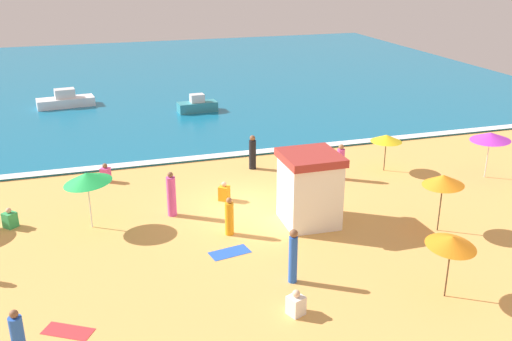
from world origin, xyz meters
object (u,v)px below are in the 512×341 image
beachgoer_5 (18,341)px  beachgoer_10 (229,217)px  beachgoer_9 (296,304)px  beachgoer_8 (340,163)px  beach_umbrella_0 (490,136)px  beachgoer_11 (171,195)px  beachgoer_4 (293,256)px  beachgoer_2 (106,174)px  beach_umbrella_4 (452,242)px  small_boat_1 (66,101)px  beachgoer_3 (224,192)px  beach_umbrella_5 (87,178)px  beachgoer_6 (10,219)px  beachgoer_0 (253,153)px  small_boat_0 (197,106)px  beach_umbrella_2 (443,180)px  lifeguard_cabana (309,188)px  beach_umbrella_3 (386,138)px

beachgoer_5 → beachgoer_10: size_ratio=1.14×
beachgoer_9 → beachgoer_10: 5.69m
beachgoer_5 → beachgoer_8: same height
beach_umbrella_0 → beachgoer_11: (-15.10, 0.18, -1.17)m
beachgoer_4 → beachgoer_2: bearing=115.8°
beach_umbrella_4 → small_boat_1: size_ratio=0.55×
beach_umbrella_0 → beachgoer_3: bearing=175.3°
beach_umbrella_4 → beachgoer_9: size_ratio=2.63×
beach_umbrella_5 → beachgoer_11: 3.42m
beachgoer_6 → beachgoer_8: 14.62m
beachgoer_0 → small_boat_1: bearing=119.9°
beachgoer_9 → small_boat_0: bearing=85.3°
small_boat_1 → beachgoer_9: bearing=-76.8°
beachgoer_10 → beachgoer_11: size_ratio=0.80×
beachgoer_0 → beachgoer_4: size_ratio=0.91×
beachgoer_9 → small_boat_1: bearing=103.2°
beach_umbrella_0 → beachgoer_0: (-10.35, 4.46, -1.23)m
small_boat_1 → beachgoer_0: bearing=-60.1°
beach_umbrella_2 → small_boat_1: 27.90m
beach_umbrella_5 → beachgoer_2: size_ratio=2.62×
beachgoer_2 → beachgoer_4: bearing=-64.2°
lifeguard_cabana → beachgoer_0: (-0.35, 6.55, -0.65)m
beachgoer_8 → beach_umbrella_3: bearing=8.8°
lifeguard_cabana → beachgoer_2: bearing=137.2°
beach_umbrella_2 → beach_umbrella_4: 4.73m
lifeguard_cabana → beachgoer_0: bearing=93.0°
beachgoer_2 → beachgoer_3: 6.10m
beach_umbrella_5 → lifeguard_cabana: bearing=-14.3°
beachgoer_4 → beachgoer_11: 6.92m
beachgoer_8 → small_boat_0: bearing=105.9°
beachgoer_0 → beachgoer_3: beachgoer_0 is taller
beachgoer_4 → beachgoer_11: bearing=114.9°
lifeguard_cabana → small_boat_0: (-0.77, 17.95, -0.96)m
beachgoer_3 → small_boat_0: 14.93m
lifeguard_cabana → beachgoer_4: 4.60m
beach_umbrella_2 → beach_umbrella_3: size_ratio=1.23×
beachgoer_9 → beachgoer_5: bearing=-179.3°
beach_umbrella_5 → beachgoer_5: bearing=-104.6°
beachgoer_11 → small_boat_0: beachgoer_11 is taller
beachgoer_2 → beachgoer_8: bearing=-15.5°
beach_umbrella_5 → small_boat_0: beach_umbrella_5 is taller
beach_umbrella_0 → beachgoer_11: size_ratio=1.21×
beachgoer_2 → small_boat_1: size_ratio=0.23×
beach_umbrella_3 → beach_umbrella_2: bearing=-101.1°
beachgoer_0 → beachgoer_2: beachgoer_0 is taller
beachgoer_0 → beachgoer_3: 4.16m
beach_umbrella_0 → beach_umbrella_5: bearing=179.9°
beach_umbrella_3 → beachgoer_8: size_ratio=1.10×
small_boat_0 → beachgoer_4: bearing=-93.7°
lifeguard_cabana → beachgoer_10: (-3.29, -0.09, -0.77)m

